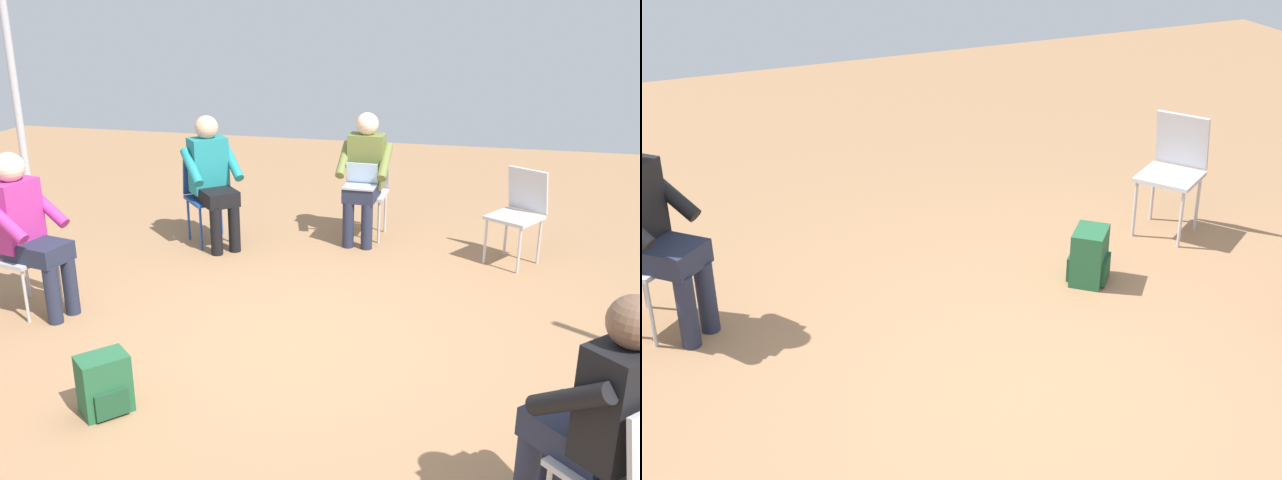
# 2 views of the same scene
# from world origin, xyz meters

# --- Properties ---
(ground_plane) EXTENTS (14.00, 14.00, 0.00)m
(ground_plane) POSITION_xyz_m (0.00, 0.00, 0.00)
(ground_plane) COLOR #99704C
(chair_southwest) EXTENTS (0.59, 0.58, 0.85)m
(chair_southwest) POSITION_xyz_m (-1.96, -1.41, 0.50)
(chair_southwest) COLOR #1E4799
(chair_southwest) RESTS_ON ground
(chair_northwest) EXTENTS (0.58, 0.56, 0.85)m
(chair_northwest) POSITION_xyz_m (-2.03, 1.52, 0.50)
(chair_northwest) COLOR #B7B7BC
(chair_northwest) RESTS_ON ground
(chair_south) EXTENTS (0.47, 0.51, 0.85)m
(chair_south) POSITION_xyz_m (-0.13, -2.23, 0.50)
(chair_south) COLOR #B7B7BC
(chair_south) RESTS_ON ground
(chair_west) EXTENTS (0.45, 0.41, 0.85)m
(chair_west) POSITION_xyz_m (-2.49, 0.08, 0.50)
(chair_west) COLOR #B7B7BC
(chair_west) RESTS_ON ground
(chair_northeast) EXTENTS (0.58, 0.58, 0.85)m
(chair_northeast) POSITION_xyz_m (1.61, 1.85, 0.50)
(chair_northeast) COLOR #B7B7BC
(chair_northeast) RESTS_ON ground
(person_with_laptop) EXTENTS (0.53, 0.50, 1.24)m
(person_with_laptop) POSITION_xyz_m (-2.32, 0.07, 0.69)
(person_with_laptop) COLOR #23283D
(person_with_laptop) RESTS_ON ground
(person_in_magenta) EXTENTS (0.56, 0.57, 1.24)m
(person_in_magenta) POSITION_xyz_m (-0.10, -2.07, 0.69)
(person_in_magenta) COLOR #23283D
(person_in_magenta) RESTS_ON ground
(person_in_teal) EXTENTS (0.63, 0.63, 1.24)m
(person_in_teal) POSITION_xyz_m (-1.84, -1.29, 0.69)
(person_in_teal) COLOR black
(person_in_teal) RESTS_ON ground
(person_in_black) EXTENTS (0.63, 0.63, 1.24)m
(person_in_black) POSITION_xyz_m (1.49, 1.73, 0.69)
(person_in_black) COLOR #23283D
(person_in_black) RESTS_ON ground
(backpack_near_laptop_user) EXTENTS (0.34, 0.34, 0.36)m
(backpack_near_laptop_user) POSITION_xyz_m (1.02, -0.87, 0.16)
(backpack_near_laptop_user) COLOR #235B38
(backpack_near_laptop_user) RESTS_ON ground
(tent_pole_near) EXTENTS (0.07, 0.07, 2.49)m
(tent_pole_near) POSITION_xyz_m (-1.43, -2.98, 1.24)
(tent_pole_near) COLOR #B2B2B7
(tent_pole_near) RESTS_ON ground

